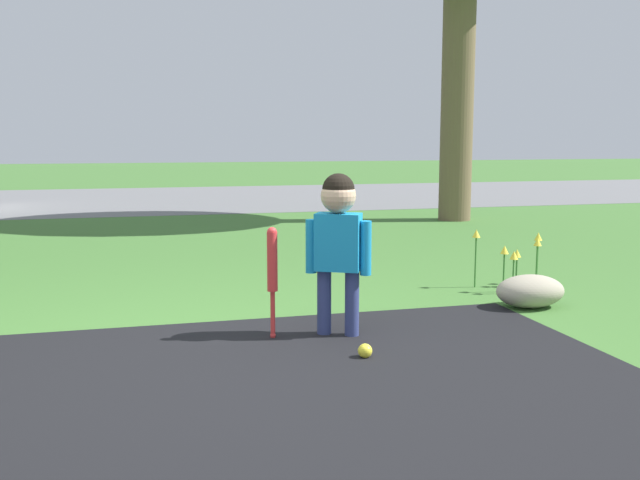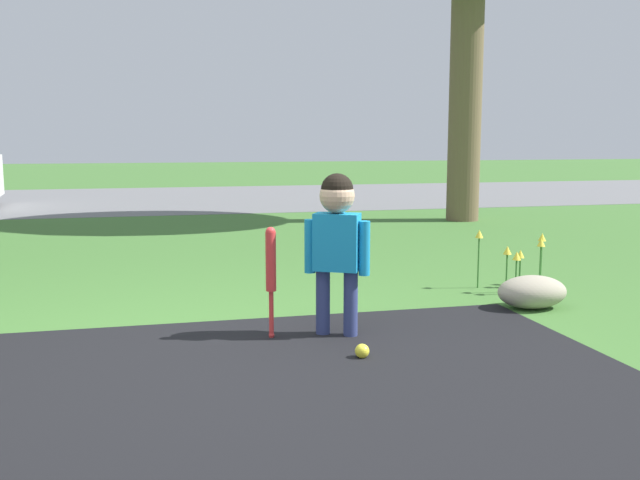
% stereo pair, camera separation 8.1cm
% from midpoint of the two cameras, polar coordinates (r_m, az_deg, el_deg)
% --- Properties ---
extents(ground_plane, '(60.00, 60.00, 0.00)m').
position_cam_midpoint_polar(ground_plane, '(3.45, -9.49, -10.75)').
color(ground_plane, '#3D6B2D').
extents(street_strip, '(40.00, 6.00, 0.01)m').
position_cam_midpoint_polar(street_strip, '(13.49, -12.73, 3.25)').
color(street_strip, slate).
rests_on(street_strip, ground).
extents(child, '(0.34, 0.24, 0.92)m').
position_cam_midpoint_polar(child, '(3.97, 1.95, 0.71)').
color(child, navy).
rests_on(child, ground).
extents(baseball_bat, '(0.06, 0.06, 0.63)m').
position_cam_midpoint_polar(baseball_bat, '(3.94, -3.37, -2.12)').
color(baseball_bat, red).
rests_on(baseball_bat, ground).
extents(sports_ball, '(0.07, 0.07, 0.07)m').
position_cam_midpoint_polar(sports_ball, '(3.67, 4.03, -8.85)').
color(sports_ball, yellow).
rests_on(sports_ball, ground).
extents(flower_bed, '(0.58, 0.33, 0.44)m').
position_cam_midpoint_polar(flower_bed, '(5.45, 15.95, -0.71)').
color(flower_bed, '#38702D').
rests_on(flower_bed, ground).
extents(edging_rock, '(0.47, 0.33, 0.22)m').
position_cam_midpoint_polar(edging_rock, '(4.90, 17.06, -3.99)').
color(edging_rock, '#9E937F').
rests_on(edging_rock, ground).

